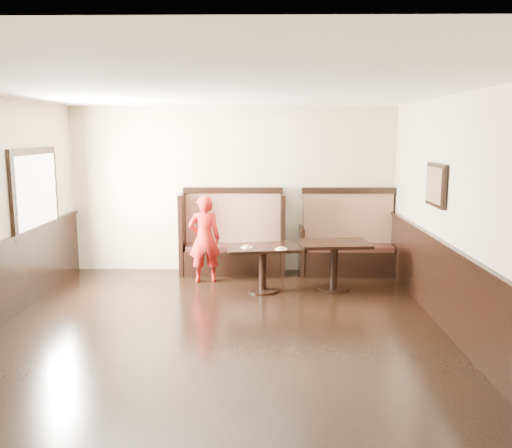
{
  "coord_description": "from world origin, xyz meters",
  "views": [
    {
      "loc": [
        0.52,
        -5.68,
        2.35
      ],
      "look_at": [
        0.41,
        2.35,
        1.0
      ],
      "focal_mm": 38.0,
      "sensor_mm": 36.0,
      "label": 1
    }
  ],
  "objects_px": {
    "table_neighbor": "(334,254)",
    "child": "(205,239)",
    "booth_main": "(233,242)",
    "booth_neighbor": "(348,245)",
    "table_main": "(263,257)"
  },
  "relations": [
    {
      "from": "booth_main",
      "to": "child",
      "type": "distance_m",
      "value": 0.73
    },
    {
      "from": "booth_neighbor",
      "to": "table_neighbor",
      "type": "distance_m",
      "value": 1.02
    },
    {
      "from": "table_main",
      "to": "table_neighbor",
      "type": "height_order",
      "value": "table_neighbor"
    },
    {
      "from": "booth_main",
      "to": "table_neighbor",
      "type": "distance_m",
      "value": 1.86
    },
    {
      "from": "table_neighbor",
      "to": "child",
      "type": "bearing_deg",
      "value": 164.74
    },
    {
      "from": "table_main",
      "to": "child",
      "type": "distance_m",
      "value": 1.07
    },
    {
      "from": "booth_neighbor",
      "to": "child",
      "type": "bearing_deg",
      "value": -166.29
    },
    {
      "from": "booth_main",
      "to": "table_neighbor",
      "type": "xyz_separation_m",
      "value": [
        1.59,
        -0.96,
        0.02
      ]
    },
    {
      "from": "table_main",
      "to": "booth_neighbor",
      "type": "bearing_deg",
      "value": 28.57
    },
    {
      "from": "table_main",
      "to": "booth_main",
      "type": "bearing_deg",
      "value": 106.09
    },
    {
      "from": "booth_neighbor",
      "to": "table_main",
      "type": "xyz_separation_m",
      "value": [
        -1.44,
        -1.1,
        0.05
      ]
    },
    {
      "from": "child",
      "to": "booth_main",
      "type": "bearing_deg",
      "value": -134.62
    },
    {
      "from": "booth_main",
      "to": "booth_neighbor",
      "type": "distance_m",
      "value": 1.95
    },
    {
      "from": "booth_main",
      "to": "table_main",
      "type": "relative_size",
      "value": 1.49
    },
    {
      "from": "table_main",
      "to": "table_neighbor",
      "type": "xyz_separation_m",
      "value": [
        1.08,
        0.14,
        0.02
      ]
    }
  ]
}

